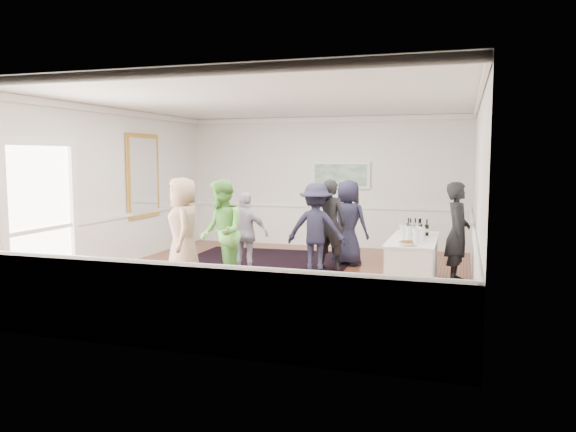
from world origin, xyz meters
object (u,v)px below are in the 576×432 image
(guest_lilac, at_px, (246,233))
(guest_dark_a, at_px, (316,228))
(bartender, at_px, (458,233))
(guest_tan, at_px, (183,229))
(ice_bucket, at_px, (414,231))
(guest_green, at_px, (221,233))
(nut_bowl, at_px, (407,243))
(guest_navy, at_px, (348,223))
(guest_dark_b, at_px, (330,225))
(serving_table, at_px, (413,262))

(guest_lilac, relative_size, guest_dark_a, 0.90)
(guest_dark_a, bearing_deg, bartender, 175.64)
(guest_tan, xyz_separation_m, ice_bucket, (3.99, 0.88, 0.02))
(guest_green, relative_size, nut_bowl, 6.62)
(guest_tan, height_order, guest_navy, guest_tan)
(guest_navy, bearing_deg, guest_dark_b, 85.11)
(serving_table, relative_size, guest_lilac, 1.33)
(guest_green, bearing_deg, bartender, 77.09)
(guest_dark_a, bearing_deg, guest_navy, -116.18)
(serving_table, bearing_deg, guest_lilac, 177.54)
(guest_tan, distance_m, guest_dark_b, 2.86)
(guest_lilac, bearing_deg, ice_bucket, -174.04)
(guest_tan, bearing_deg, guest_navy, 101.40)
(guest_tan, relative_size, ice_bucket, 7.14)
(guest_dark_a, bearing_deg, guest_lilac, 16.59)
(guest_tan, bearing_deg, guest_dark_a, 90.85)
(serving_table, height_order, guest_dark_b, guest_dark_b)
(guest_dark_a, relative_size, guest_dark_b, 0.96)
(guest_dark_a, bearing_deg, serving_table, 158.78)
(guest_lilac, distance_m, guest_dark_a, 1.34)
(ice_bucket, bearing_deg, bartender, 29.60)
(bartender, xyz_separation_m, guest_green, (-3.88, -1.45, 0.03))
(guest_green, xyz_separation_m, guest_navy, (1.71, 2.48, -0.05))
(guest_navy, relative_size, ice_bucket, 6.73)
(guest_dark_a, height_order, nut_bowl, guest_dark_a)
(bartender, height_order, ice_bucket, bartender)
(serving_table, distance_m, guest_lilac, 3.14)
(serving_table, height_order, guest_tan, guest_tan)
(guest_tan, bearing_deg, guest_green, 47.48)
(guest_dark_a, xyz_separation_m, guest_dark_b, (0.18, 0.38, 0.03))
(guest_lilac, bearing_deg, bartender, -168.05)
(guest_dark_b, distance_m, guest_navy, 0.66)
(guest_dark_b, height_order, ice_bucket, guest_dark_b)
(guest_dark_b, height_order, guest_navy, guest_dark_b)
(guest_tan, xyz_separation_m, guest_navy, (2.54, 2.31, -0.05))
(guest_dark_b, bearing_deg, bartender, 174.92)
(guest_dark_a, bearing_deg, nut_bowl, 138.74)
(serving_table, xyz_separation_m, guest_navy, (-1.45, 1.59, 0.45))
(guest_dark_a, xyz_separation_m, nut_bowl, (1.84, -1.42, 0.01))
(serving_table, height_order, guest_navy, guest_navy)
(bartender, bearing_deg, guest_tan, 108.02)
(guest_tan, height_order, guest_green, guest_tan)
(nut_bowl, bearing_deg, guest_dark_b, 132.70)
(bartender, relative_size, guest_lilac, 1.15)
(guest_lilac, bearing_deg, guest_navy, -133.21)
(guest_green, xyz_separation_m, guest_dark_b, (1.47, 1.87, -0.02))
(guest_green, xyz_separation_m, nut_bowl, (3.13, 0.07, -0.05))
(guest_lilac, height_order, guest_dark_a, guest_dark_a)
(serving_table, bearing_deg, bartender, 38.04)
(guest_green, relative_size, guest_lilac, 1.18)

